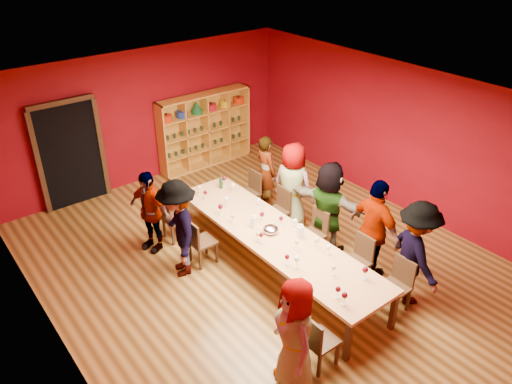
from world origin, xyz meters
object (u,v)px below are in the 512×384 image
(chair_person_left_3, at_px, (199,240))
(person_right_3, at_px, (292,186))
(person_left_4, at_px, (150,211))
(person_right_4, at_px, (266,171))
(person_right_2, at_px, (328,207))
(chair_person_right_3, at_px, (280,208))
(spittoon_bowl, at_px, (271,229))
(chair_person_right_2, at_px, (316,230))
(person_right_1, at_px, (375,230))
(shelving_unit, at_px, (204,126))
(person_left_0, at_px, (295,335))
(person_left_3, at_px, (178,229))
(person_right_0, at_px, (415,254))
(wine_bottle, at_px, (221,183))
(chair_person_left_4, at_px, (171,217))
(chair_person_right_1, at_px, (359,258))
(tasting_table, at_px, (274,237))
(chair_person_left_0, at_px, (316,339))
(chair_person_right_0, at_px, (398,282))
(chair_person_right_4, at_px, (251,189))

(chair_person_left_3, distance_m, person_right_3, 2.17)
(person_left_4, bearing_deg, person_right_4, 70.44)
(person_right_2, bearing_deg, chair_person_left_3, 47.07)
(chair_person_right_3, xyz_separation_m, spittoon_bowl, (-0.93, -0.85, 0.32))
(chair_person_left_3, distance_m, chair_person_right_2, 2.09)
(chair_person_right_3, bearing_deg, person_right_3, -0.00)
(person_right_1, bearing_deg, chair_person_right_2, 21.44)
(shelving_unit, bearing_deg, person_left_0, -113.26)
(person_left_3, distance_m, person_right_1, 3.25)
(person_left_3, height_order, spittoon_bowl, person_left_3)
(person_right_0, bearing_deg, person_right_4, 21.46)
(person_right_1, distance_m, wine_bottle, 3.15)
(shelving_unit, distance_m, person_left_3, 4.30)
(person_right_3, distance_m, person_right_4, 0.92)
(chair_person_left_4, relative_size, chair_person_right_1, 1.00)
(tasting_table, distance_m, chair_person_right_1, 1.44)
(person_right_0, bearing_deg, chair_person_right_3, 29.19)
(spittoon_bowl, bearing_deg, wine_bottle, 82.88)
(chair_person_left_0, distance_m, person_right_2, 2.86)
(person_right_3, bearing_deg, chair_person_right_0, 156.28)
(tasting_table, xyz_separation_m, person_right_1, (1.23, -1.10, 0.21))
(person_left_0, xyz_separation_m, person_left_4, (-0.02, 3.88, -0.04))
(chair_person_left_3, xyz_separation_m, spittoon_bowl, (0.89, -0.88, 0.32))
(person_right_3, relative_size, wine_bottle, 6.20)
(person_left_4, xyz_separation_m, chair_person_right_4, (2.24, -0.07, -0.29))
(person_left_0, bearing_deg, chair_person_right_2, 150.86)
(person_left_4, height_order, person_right_2, person_right_2)
(tasting_table, distance_m, person_right_1, 1.66)
(chair_person_left_3, distance_m, chair_person_right_4, 2.02)
(tasting_table, distance_m, chair_person_left_3, 1.34)
(chair_person_left_0, bearing_deg, chair_person_right_1, 25.61)
(person_right_0, distance_m, chair_person_right_1, 0.95)
(person_right_2, relative_size, chair_person_right_3, 1.97)
(person_left_4, relative_size, chair_person_right_1, 1.78)
(tasting_table, xyz_separation_m, person_right_4, (1.31, 1.84, 0.09))
(chair_person_right_0, bearing_deg, person_right_0, 0.00)
(chair_person_left_4, height_order, person_right_3, person_right_3)
(chair_person_left_0, height_order, wine_bottle, wine_bottle)
(person_left_4, height_order, wine_bottle, person_left_4)
(chair_person_left_3, xyz_separation_m, person_right_0, (2.15, -2.86, 0.39))
(person_left_3, relative_size, chair_person_right_1, 1.98)
(chair_person_left_0, xyz_separation_m, chair_person_right_0, (1.82, 0.08, 0.00))
(spittoon_bowl, bearing_deg, person_right_4, 53.05)
(person_right_3, relative_size, person_right_4, 1.11)
(wine_bottle, bearing_deg, chair_person_right_3, -53.74)
(chair_person_right_3, distance_m, person_right_4, 1.04)
(person_left_4, xyz_separation_m, person_right_1, (2.56, -3.01, 0.12))
(person_right_2, height_order, spittoon_bowl, person_right_2)
(tasting_table, relative_size, person_right_0, 2.53)
(chair_person_left_0, distance_m, person_left_3, 2.98)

